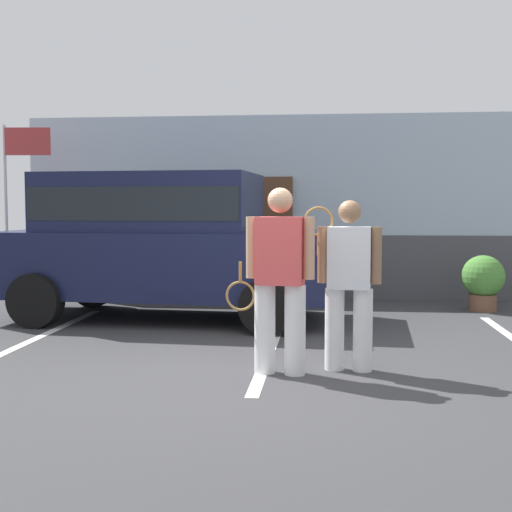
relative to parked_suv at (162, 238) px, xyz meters
name	(u,v)px	position (x,y,z in m)	size (l,w,h in m)	color
ground_plane	(248,377)	(1.58, -3.14, -1.15)	(40.00, 40.00, 0.00)	#38383A
parking_stripe_0	(34,339)	(-1.18, -1.64, -1.14)	(0.12, 4.40, 0.01)	silver
parking_stripe_1	(272,344)	(1.69, -1.64, -1.14)	(0.12, 4.40, 0.01)	silver
house_frontage	(285,213)	(1.57, 2.52, 0.34)	(9.12, 0.40, 3.16)	silver
parked_suv	(162,238)	(0.00, 0.00, 0.00)	(4.72, 2.41, 2.05)	#141938
tennis_player_man	(279,278)	(1.86, -2.98, -0.23)	(0.90, 0.32, 1.77)	white
tennis_player_woman	(349,282)	(2.52, -2.77, -0.28)	(0.75, 0.29, 1.66)	white
potted_plant_by_porch	(483,280)	(4.68, 1.23, -0.67)	(0.65, 0.65, 0.85)	brown
flag_pole	(16,179)	(-2.80, 1.43, 0.89)	(0.80, 0.09, 2.93)	silver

